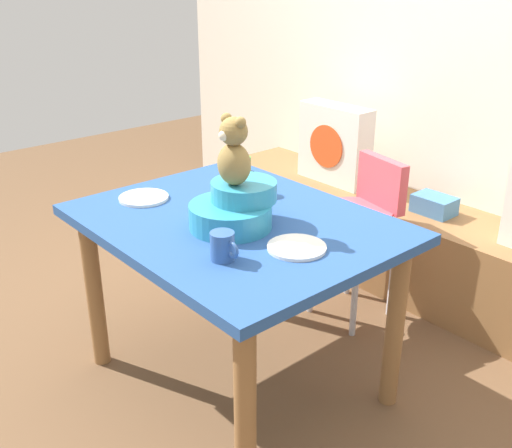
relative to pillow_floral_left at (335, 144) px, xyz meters
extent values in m
plane|color=brown|center=(0.58, -1.19, -0.68)|extent=(8.00, 8.00, 0.00)
cube|color=silver|center=(0.58, 0.29, 0.62)|extent=(4.40, 0.10, 2.60)
cube|color=olive|center=(0.58, 0.02, -0.45)|extent=(2.60, 0.44, 0.46)
cube|color=white|center=(0.00, 0.00, 0.00)|extent=(0.44, 0.14, 0.44)
cylinder|color=#D84C1E|center=(0.00, -0.07, 0.00)|extent=(0.24, 0.01, 0.24)
cube|color=teal|center=(0.66, 0.02, -0.17)|extent=(0.20, 0.14, 0.09)
cube|color=#264C8C|center=(0.58, -1.19, 0.04)|extent=(1.17, 0.92, 0.04)
cylinder|color=olive|center=(0.09, -1.56, -0.33)|extent=(0.07, 0.07, 0.70)
cylinder|color=olive|center=(1.08, -1.56, -0.33)|extent=(0.07, 0.07, 0.70)
cylinder|color=olive|center=(0.09, -0.82, -0.33)|extent=(0.07, 0.07, 0.70)
cylinder|color=olive|center=(1.08, -0.82, -0.33)|extent=(0.07, 0.07, 0.70)
cylinder|color=#D84C59|center=(0.53, -0.43, -0.17)|extent=(0.34, 0.34, 0.10)
cube|color=#D84C59|center=(0.56, -0.29, -0.01)|extent=(0.30, 0.11, 0.24)
cube|color=white|center=(0.50, -0.61, -0.10)|extent=(0.33, 0.26, 0.02)
cylinder|color=silver|center=(0.39, -0.57, -0.45)|extent=(0.03, 0.03, 0.46)
cylinder|color=silver|center=(0.67, -0.57, -0.45)|extent=(0.03, 0.03, 0.46)
cylinder|color=silver|center=(0.39, -0.29, -0.45)|extent=(0.03, 0.03, 0.46)
cylinder|color=silver|center=(0.67, -0.29, -0.45)|extent=(0.03, 0.03, 0.46)
cylinder|color=teal|center=(0.63, -1.25, 0.10)|extent=(0.30, 0.30, 0.09)
cylinder|color=teal|center=(0.63, -1.19, 0.18)|extent=(0.24, 0.24, 0.07)
ellipsoid|color=olive|center=(0.63, -1.23, 0.29)|extent=(0.13, 0.11, 0.15)
sphere|color=olive|center=(0.63, -1.23, 0.41)|extent=(0.10, 0.10, 0.10)
sphere|color=beige|center=(0.63, -1.28, 0.40)|extent=(0.04, 0.04, 0.04)
sphere|color=olive|center=(0.59, -1.23, 0.45)|extent=(0.04, 0.04, 0.04)
sphere|color=olive|center=(0.67, -1.23, 0.45)|extent=(0.04, 0.04, 0.04)
cylinder|color=#4C8C33|center=(0.37, -0.98, 0.13)|extent=(0.07, 0.07, 0.15)
cone|color=white|center=(0.37, -0.98, 0.23)|extent=(0.06, 0.06, 0.03)
cylinder|color=#335999|center=(0.81, -1.43, 0.11)|extent=(0.08, 0.08, 0.09)
torus|color=#335999|center=(0.87, -1.43, 0.11)|extent=(0.06, 0.01, 0.06)
cylinder|color=white|center=(0.18, -1.34, 0.07)|extent=(0.20, 0.20, 0.01)
cylinder|color=white|center=(0.92, -1.20, 0.07)|extent=(0.20, 0.20, 0.01)
cube|color=black|center=(0.21, -0.87, 0.06)|extent=(0.12, 0.16, 0.01)
camera|label=1|loc=(2.20, -2.49, 0.94)|focal=42.33mm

